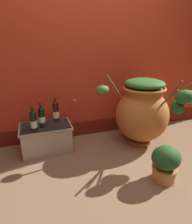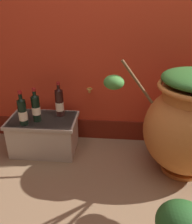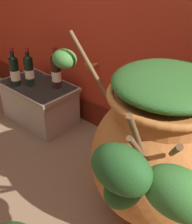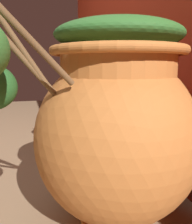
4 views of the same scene
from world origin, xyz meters
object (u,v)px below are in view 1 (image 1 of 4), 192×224
at_px(wine_bottle_left, 56,111).
at_px(wine_bottle_right, 33,120).
at_px(terracotta_urn, 143,111).
at_px(wine_bottle_middle, 42,117).
at_px(potted_shrub, 165,163).

height_order(wine_bottle_left, wine_bottle_right, wine_bottle_left).
xyz_separation_m(terracotta_urn, wine_bottle_middle, (-1.30, 0.17, 0.02)).
relative_size(wine_bottle_left, wine_bottle_right, 1.06).
height_order(wine_bottle_left, wine_bottle_middle, wine_bottle_left).
xyz_separation_m(wine_bottle_middle, potted_shrub, (1.10, -0.94, -0.28)).
bearing_deg(wine_bottle_left, terracotta_urn, -14.60).
height_order(terracotta_urn, wine_bottle_middle, terracotta_urn).
xyz_separation_m(wine_bottle_left, wine_bottle_middle, (-0.19, -0.12, -0.00)).
bearing_deg(terracotta_urn, wine_bottle_right, 176.23).
bearing_deg(wine_bottle_middle, potted_shrub, -40.48).
distance_m(wine_bottle_middle, wine_bottle_right, 0.12).
xyz_separation_m(wine_bottle_left, potted_shrub, (0.91, -1.06, -0.29)).
bearing_deg(terracotta_urn, wine_bottle_left, 165.40).
height_order(terracotta_urn, wine_bottle_left, terracotta_urn).
bearing_deg(terracotta_urn, wine_bottle_middle, 172.74).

